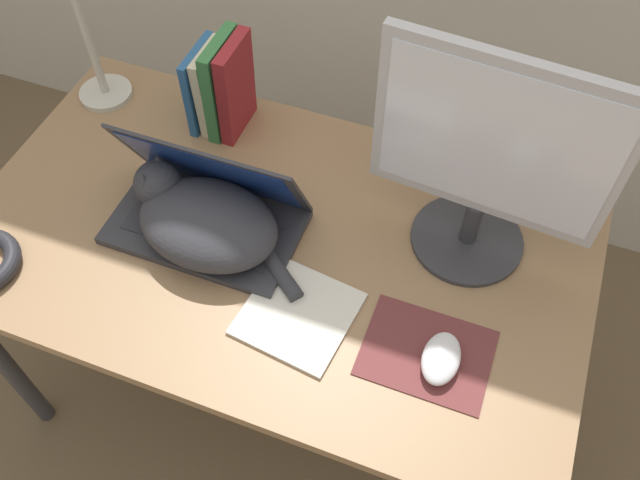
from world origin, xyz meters
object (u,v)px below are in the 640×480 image
object	(u,v)px
laptop	(208,210)
external_monitor	(490,160)
notepad	(298,314)
book_row	(221,86)
computer_mouse	(441,358)
cat	(203,220)

from	to	relation	value
laptop	external_monitor	distance (m)	0.58
notepad	laptop	bearing A→B (deg)	151.16
external_monitor	book_row	xyz separation A→B (m)	(-0.63, 0.14, -0.14)
laptop	computer_mouse	size ratio (longest dim) A/B	3.57
notepad	book_row	bearing A→B (deg)	129.71
laptop	book_row	distance (m)	0.31
external_monitor	laptop	bearing A→B (deg)	-164.45
laptop	computer_mouse	xyz separation A→B (m)	(0.55, -0.15, -0.02)
laptop	cat	xyz separation A→B (m)	(0.01, -0.04, 0.02)
computer_mouse	notepad	world-z (taller)	computer_mouse
book_row	laptop	bearing A→B (deg)	-71.08
laptop	notepad	distance (m)	0.30
cat	notepad	size ratio (longest dim) A/B	1.82
external_monitor	notepad	distance (m)	0.46
laptop	book_row	world-z (taller)	book_row
notepad	computer_mouse	bearing A→B (deg)	-0.86
computer_mouse	notepad	bearing A→B (deg)	179.14
laptop	book_row	xyz separation A→B (m)	(-0.10, 0.29, 0.07)
book_row	notepad	world-z (taller)	book_row
laptop	external_monitor	bearing A→B (deg)	15.55
external_monitor	notepad	world-z (taller)	external_monitor
notepad	cat	bearing A→B (deg)	157.28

